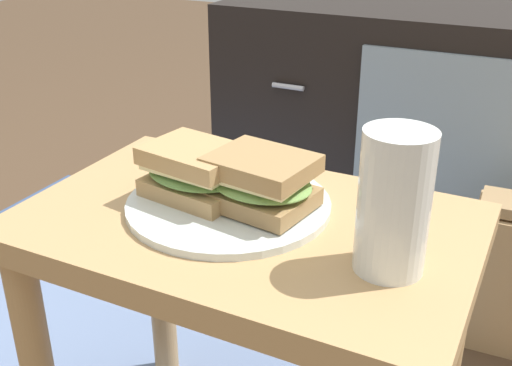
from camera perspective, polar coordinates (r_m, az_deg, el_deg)
side_table at (r=0.82m, az=-0.89°, el=-8.73°), size 0.56×0.36×0.46m
tv_cabinet at (r=1.67m, az=14.43°, el=5.50°), size 0.96×0.46×0.58m
area_rug at (r=1.44m, az=-9.44°, el=-10.19°), size 1.25×0.86×0.01m
plate at (r=0.80m, az=-2.51°, el=-1.94°), size 0.26×0.26×0.01m
sandwich_front at (r=0.80m, az=-5.49°, el=1.07°), size 0.15×0.12×0.07m
sandwich_back at (r=0.76m, az=0.51°, el=0.13°), size 0.14×0.12×0.07m
beer_glass at (r=0.65m, az=12.44°, el=-1.91°), size 0.08×0.08×0.16m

